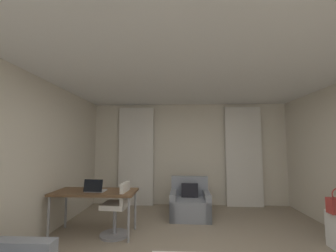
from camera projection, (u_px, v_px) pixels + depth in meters
name	position (u px, v px, depth m)	size (l,w,h in m)	color
wall_window	(189.00, 154.00, 5.56)	(5.12, 0.06, 2.60)	beige
wall_left	(0.00, 162.00, 2.66)	(0.06, 6.12, 2.60)	beige
ceiling	(200.00, 56.00, 2.67)	(5.12, 6.12, 0.06)	white
curtain_left_panel	(136.00, 156.00, 5.49)	(0.90, 0.06, 2.50)	silver
curtain_right_panel	(244.00, 156.00, 5.36)	(0.90, 0.06, 2.50)	silver
armchair	(190.00, 204.00, 4.52)	(0.84, 0.81, 0.81)	gray
desk	(95.00, 194.00, 3.66)	(1.40, 0.63, 0.73)	brown
desk_chair	(117.00, 212.00, 3.58)	(0.48, 0.48, 0.88)	gray
laptop	(95.00, 189.00, 3.59)	(0.33, 0.26, 0.22)	#ADADB2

